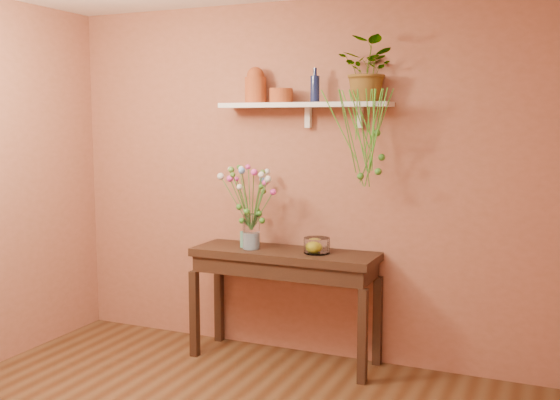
{
  "coord_description": "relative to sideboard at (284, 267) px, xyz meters",
  "views": [
    {
      "loc": [
        1.82,
        -2.63,
        1.81
      ],
      "look_at": [
        0.0,
        1.55,
        1.25
      ],
      "focal_mm": 41.84,
      "sensor_mm": 36.0,
      "label": 1
    }
  ],
  "objects": [
    {
      "name": "room",
      "position": [
        0.05,
        -1.76,
        0.63
      ],
      "size": [
        4.04,
        4.04,
        2.7
      ],
      "color": "#50351E",
      "rests_on": "ground"
    },
    {
      "name": "sideboard",
      "position": [
        0.0,
        0.0,
        0.0
      ],
      "size": [
        1.39,
        0.45,
        0.85
      ],
      "color": "#332014",
      "rests_on": "ground"
    },
    {
      "name": "wall_shelf",
      "position": [
        0.11,
        0.12,
        1.19
      ],
      "size": [
        1.3,
        0.24,
        0.19
      ],
      "color": "white",
      "rests_on": "room"
    },
    {
      "name": "terracotta_jug",
      "position": [
        -0.3,
        0.14,
        1.34
      ],
      "size": [
        0.19,
        0.19,
        0.27
      ],
      "color": "#A33F1D",
      "rests_on": "wall_shelf"
    },
    {
      "name": "terracotta_pot",
      "position": [
        -0.07,
        0.11,
        1.27
      ],
      "size": [
        0.21,
        0.21,
        0.11
      ],
      "primitive_type": "cylinder",
      "rotation": [
        0.0,
        0.0,
        0.28
      ],
      "color": "#A33F1D",
      "rests_on": "wall_shelf"
    },
    {
      "name": "blue_bottle",
      "position": [
        0.19,
        0.11,
        1.31
      ],
      "size": [
        0.07,
        0.07,
        0.25
      ],
      "color": "#121B43",
      "rests_on": "wall_shelf"
    },
    {
      "name": "spider_plant",
      "position": [
        0.59,
        0.13,
        1.44
      ],
      "size": [
        0.48,
        0.44,
        0.45
      ],
      "primitive_type": "imported",
      "rotation": [
        0.0,
        0.0,
        -0.27
      ],
      "color": "#347120",
      "rests_on": "wall_shelf"
    },
    {
      "name": "plant_fronds",
      "position": [
        0.64,
        -0.02,
        0.93
      ],
      "size": [
        0.51,
        0.28,
        0.68
      ],
      "color": "#347120",
      "rests_on": "wall_shelf"
    },
    {
      "name": "glass_vase",
      "position": [
        -0.25,
        -0.05,
        0.23
      ],
      "size": [
        0.13,
        0.13,
        0.26
      ],
      "color": "white",
      "rests_on": "sideboard"
    },
    {
      "name": "bouquet",
      "position": [
        -0.26,
        -0.06,
        0.58
      ],
      "size": [
        0.47,
        0.48,
        0.49
      ],
      "color": "#386B28",
      "rests_on": "glass_vase"
    },
    {
      "name": "glass_bowl",
      "position": [
        0.26,
        -0.0,
        0.18
      ],
      "size": [
        0.19,
        0.19,
        0.11
      ],
      "color": "white",
      "rests_on": "sideboard"
    },
    {
      "name": "lemon",
      "position": [
        0.24,
        -0.01,
        0.17
      ],
      "size": [
        0.09,
        0.09,
        0.09
      ],
      "primitive_type": "sphere",
      "color": "yellow",
      "rests_on": "glass_bowl"
    },
    {
      "name": "carton",
      "position": [
        -0.31,
        -0.02,
        0.19
      ],
      "size": [
        0.07,
        0.06,
        0.13
      ],
      "primitive_type": "cube",
      "rotation": [
        0.0,
        0.0,
        -0.3
      ],
      "color": "#366480",
      "rests_on": "sideboard"
    }
  ]
}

